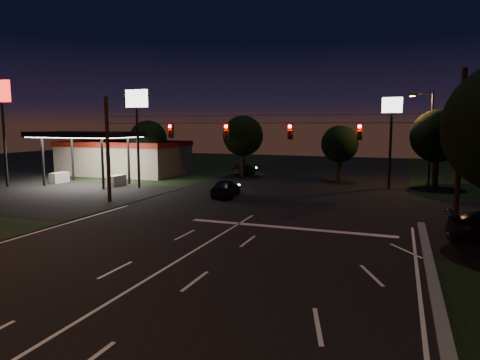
% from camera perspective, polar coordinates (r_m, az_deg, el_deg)
% --- Properties ---
extents(ground, '(140.00, 140.00, 0.00)m').
position_cam_1_polar(ground, '(15.95, -15.33, -14.44)').
color(ground, black).
rests_on(ground, ground).
extents(cross_street_left, '(20.00, 16.00, 0.02)m').
position_cam_1_polar(cross_street_left, '(40.57, -25.12, -1.69)').
color(cross_street_left, black).
rests_on(cross_street_left, ground).
extents(stop_bar, '(12.00, 0.50, 0.01)m').
position_cam_1_polar(stop_bar, '(24.85, 6.40, -6.34)').
color(stop_bar, silver).
rests_on(stop_bar, ground).
extents(utility_pole_right, '(0.30, 0.30, 9.00)m').
position_cam_1_polar(utility_pole_right, '(27.75, 26.71, -5.65)').
color(utility_pole_right, black).
rests_on(utility_pole_right, ground).
extents(utility_pole_left, '(0.28, 0.28, 8.00)m').
position_cam_1_polar(utility_pole_left, '(34.55, -16.97, -2.77)').
color(utility_pole_left, black).
rests_on(utility_pole_left, ground).
extents(signal_span, '(24.00, 0.40, 1.56)m').
position_cam_1_polar(signal_span, '(28.32, 2.36, 6.60)').
color(signal_span, black).
rests_on(signal_span, ground).
extents(gas_station, '(14.20, 16.10, 5.25)m').
position_cam_1_polar(gas_station, '(52.40, -15.43, 3.23)').
color(gas_station, gray).
rests_on(gas_station, ground).
extents(pole_sign_left_near, '(2.20, 0.30, 9.10)m').
position_cam_1_polar(pole_sign_left_near, '(40.92, -13.57, 8.68)').
color(pole_sign_left_near, black).
rests_on(pole_sign_left_near, ground).
extents(pole_sign_left_far, '(2.00, 0.30, 10.00)m').
position_cam_1_polar(pole_sign_left_far, '(45.96, -29.14, 8.58)').
color(pole_sign_left_far, black).
rests_on(pole_sign_left_far, ground).
extents(pole_sign_right, '(1.80, 0.30, 8.40)m').
position_cam_1_polar(pole_sign_right, '(41.95, 19.55, 7.41)').
color(pole_sign_right, black).
rests_on(pole_sign_right, ground).
extents(street_light_right_far, '(2.20, 0.35, 9.00)m').
position_cam_1_polar(street_light_right_far, '(44.01, 23.78, 5.89)').
color(street_light_right_far, black).
rests_on(street_light_right_far, ground).
extents(tree_far_a, '(4.20, 4.20, 6.42)m').
position_cam_1_polar(tree_far_a, '(49.90, -12.05, 5.30)').
color(tree_far_a, black).
rests_on(tree_far_a, ground).
extents(tree_far_b, '(4.60, 4.60, 6.98)m').
position_cam_1_polar(tree_far_b, '(49.05, 0.47, 5.84)').
color(tree_far_b, black).
rests_on(tree_far_b, ground).
extents(tree_far_c, '(3.80, 3.80, 5.86)m').
position_cam_1_polar(tree_far_c, '(45.46, 13.19, 4.64)').
color(tree_far_c, black).
rests_on(tree_far_c, ground).
extents(tree_far_d, '(4.80, 4.80, 7.30)m').
position_cam_1_polar(tree_far_d, '(43.20, 24.85, 5.27)').
color(tree_far_d, black).
rests_on(tree_far_d, ground).
extents(car_oncoming_a, '(2.20, 4.43, 1.45)m').
position_cam_1_polar(car_oncoming_a, '(35.24, -1.89, -1.07)').
color(car_oncoming_a, black).
rests_on(car_oncoming_a, ground).
extents(car_oncoming_b, '(1.83, 3.94, 1.25)m').
position_cam_1_polar(car_oncoming_b, '(51.07, 0.59, 1.42)').
color(car_oncoming_b, black).
rests_on(car_oncoming_b, ground).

